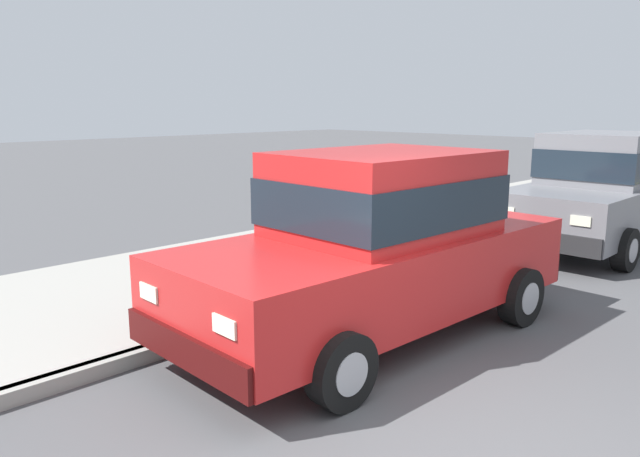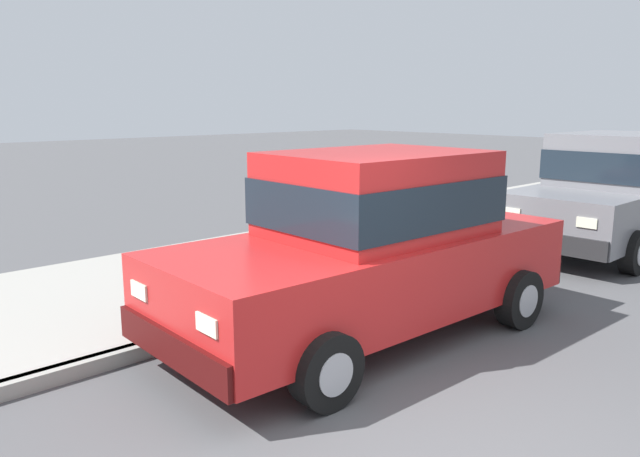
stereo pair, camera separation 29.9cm
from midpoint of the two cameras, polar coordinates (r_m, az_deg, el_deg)
The scene contains 5 objects.
curb at distance 6.51m, azimuth -12.14°, elevation -9.71°, with size 0.16×64.00×0.14m, color gray.
sidewalk at distance 8.01m, azimuth -19.25°, elevation -6.08°, with size 3.60×64.00×0.14m, color #99968E.
car_red_sedan at distance 6.38m, azimuth 4.02°, elevation -1.34°, with size 2.14×4.65×1.92m.
car_grey_sedan at distance 11.43m, azimuth 23.89°, elevation 3.37°, with size 2.09×4.63×1.92m.
dog_grey at distance 10.08m, azimuth -5.84°, elevation 0.14°, with size 0.71×0.39×0.49m.
Camera 1 is at (1.84, -3.36, 2.39)m, focal length 34.71 mm.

